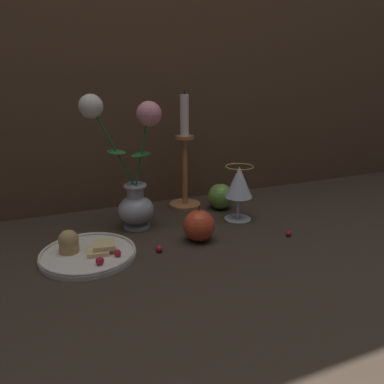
% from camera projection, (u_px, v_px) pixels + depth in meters
% --- Properties ---
extents(ground_plane, '(2.40, 2.40, 0.00)m').
position_uv_depth(ground_plane, '(180.00, 232.00, 0.95)').
color(ground_plane, '#33281E').
rests_on(ground_plane, ground).
extents(vase, '(0.19, 0.09, 0.34)m').
position_uv_depth(vase, '(132.00, 176.00, 0.94)').
color(vase, '#A3A3A8').
rests_on(vase, ground_plane).
extents(plate_with_pastries, '(0.21, 0.21, 0.06)m').
position_uv_depth(plate_with_pastries, '(86.00, 252.00, 0.82)').
color(plate_with_pastries, silver).
rests_on(plate_with_pastries, ground_plane).
extents(wine_glass, '(0.08, 0.08, 0.15)m').
position_uv_depth(wine_glass, '(239.00, 184.00, 1.01)').
color(wine_glass, silver).
rests_on(wine_glass, ground_plane).
extents(candlestick, '(0.09, 0.09, 0.34)m').
position_uv_depth(candlestick, '(185.00, 164.00, 1.10)').
color(candlestick, '#B77042').
rests_on(candlestick, ground_plane).
extents(apple_beside_vase, '(0.08, 0.08, 0.09)m').
position_uv_depth(apple_beside_vase, '(199.00, 226.00, 0.89)').
color(apple_beside_vase, '#D14223').
rests_on(apple_beside_vase, ground_plane).
extents(apple_near_glass, '(0.08, 0.08, 0.09)m').
position_uv_depth(apple_near_glass, '(221.00, 196.00, 1.11)').
color(apple_near_glass, '#669938').
rests_on(apple_near_glass, ground_plane).
extents(berry_near_plate, '(0.01, 0.01, 0.01)m').
position_uv_depth(berry_near_plate, '(289.00, 234.00, 0.92)').
color(berry_near_plate, '#AD192D').
rests_on(berry_near_plate, ground_plane).
extents(berry_front_center, '(0.02, 0.02, 0.02)m').
position_uv_depth(berry_front_center, '(159.00, 249.00, 0.84)').
color(berry_front_center, '#AD192D').
rests_on(berry_front_center, ground_plane).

